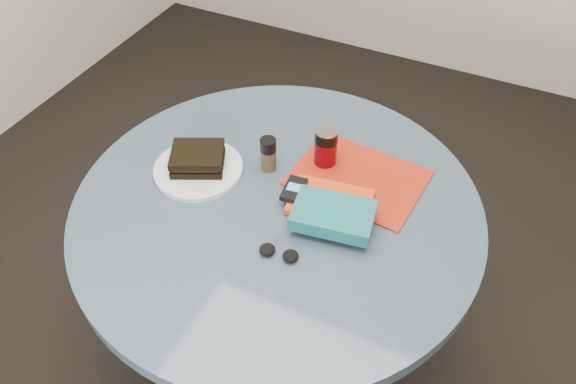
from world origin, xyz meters
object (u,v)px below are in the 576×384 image
at_px(headphones, 279,253).
at_px(soda_can, 326,147).
at_px(sandwich, 198,158).
at_px(pepper_grinder, 268,154).
at_px(red_book, 330,202).
at_px(table, 278,246).
at_px(plate, 198,169).
at_px(magazine, 358,178).
at_px(novel, 333,215).
at_px(mp3_player, 294,189).

bearing_deg(headphones, soda_can, 94.77).
distance_m(sandwich, pepper_grinder, 0.18).
xyz_separation_m(soda_can, red_book, (0.07, -0.14, -0.04)).
relative_size(table, plate, 4.38).
xyz_separation_m(sandwich, magazine, (0.38, 0.14, -0.03)).
relative_size(magazine, headphones, 3.36).
bearing_deg(novel, table, 166.12).
bearing_deg(red_book, plate, 176.75).
bearing_deg(plate, sandwich, 113.44).
height_order(mp3_player, headphones, mp3_player).
bearing_deg(sandwich, red_book, 4.02).
bearing_deg(table, pepper_grinder, 125.76).
distance_m(soda_can, mp3_player, 0.15).
height_order(red_book, novel, novel).
relative_size(sandwich, pepper_grinder, 1.75).
height_order(table, soda_can, soda_can).
xyz_separation_m(sandwich, headphones, (0.31, -0.17, -0.03)).
distance_m(red_book, headphones, 0.20).
relative_size(magazine, red_book, 1.65).
relative_size(sandwich, soda_can, 1.49).
bearing_deg(red_book, mp3_player, 179.48).
distance_m(sandwich, soda_can, 0.33).
bearing_deg(soda_can, pepper_grinder, -146.86).
xyz_separation_m(sandwich, pepper_grinder, (0.16, 0.08, 0.01)).
height_order(pepper_grinder, mp3_player, pepper_grinder).
bearing_deg(magazine, pepper_grinder, -159.22).
height_order(table, plate, plate).
bearing_deg(headphones, magazine, 76.95).
relative_size(plate, red_book, 1.18).
bearing_deg(table, plate, 176.48).
bearing_deg(novel, red_book, 108.54).
relative_size(soda_can, red_book, 0.57).
xyz_separation_m(red_book, mp3_player, (-0.09, -0.01, 0.01)).
bearing_deg(magazine, novel, -83.80).
bearing_deg(soda_can, magazine, -10.62).
relative_size(red_book, mp3_player, 2.23).
bearing_deg(table, mp3_player, 48.40).
bearing_deg(table, red_book, 21.01).
relative_size(table, mp3_player, 11.50).
bearing_deg(mp3_player, table, -131.60).
distance_m(sandwich, mp3_player, 0.27).
height_order(table, red_book, red_book).
bearing_deg(soda_can, table, -105.02).
relative_size(sandwich, magazine, 0.52).
relative_size(pepper_grinder, headphones, 0.99).
height_order(sandwich, red_book, sandwich).
relative_size(magazine, novel, 1.73).
xyz_separation_m(magazine, headphones, (-0.07, -0.31, 0.01)).
xyz_separation_m(magazine, mp3_player, (-0.12, -0.13, 0.03)).
distance_m(table, magazine, 0.28).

